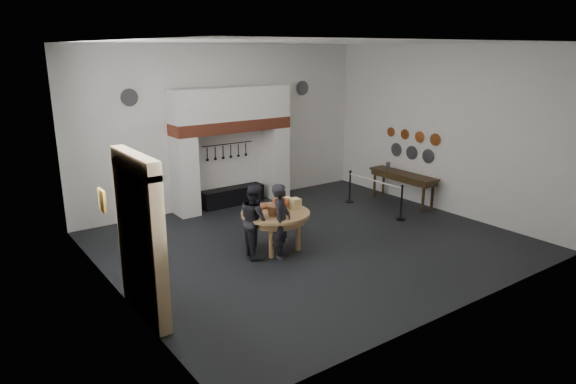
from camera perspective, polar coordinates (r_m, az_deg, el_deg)
floor at (r=12.08m, az=2.67°, el=-5.59°), size 9.00×8.00×0.02m
ceiling at (r=11.26m, az=2.97°, el=16.28°), size 9.00×8.00×0.02m
wall_back at (r=14.76m, az=-6.95°, el=7.27°), size 9.00×0.02×4.50m
wall_front at (r=8.76m, az=19.27°, el=0.73°), size 9.00×0.02×4.50m
wall_left at (r=9.40m, az=-19.23°, el=1.71°), size 0.02×8.00×4.50m
wall_right at (r=14.65m, az=16.84°, el=6.66°), size 0.02×8.00×4.50m
chimney_pier_left at (r=14.03m, az=-11.38°, el=1.75°), size 0.55×0.70×2.15m
chimney_pier_right at (r=15.43m, az=-1.38°, el=3.32°), size 0.55×0.70×2.15m
hearth_brick_band at (r=14.44m, az=-6.29°, el=7.35°), size 3.50×0.72×0.32m
chimney_hood at (r=14.37m, az=-6.36°, el=9.76°), size 3.50×0.70×0.90m
iron_range at (r=14.94m, az=-6.18°, el=-0.46°), size 1.90×0.45×0.50m
utensil_rail at (r=14.77m, az=-6.74°, el=5.32°), size 1.60×0.02×0.02m
door_recess at (r=8.79m, az=-16.54°, el=-5.86°), size 0.04×1.10×2.50m
door_jamb_near at (r=8.18m, az=-14.31°, el=-6.94°), size 0.22×0.30×2.60m
door_jamb_far at (r=9.42m, az=-17.48°, el=-4.15°), size 0.22×0.30×2.60m
door_lintel at (r=8.42m, az=-16.70°, el=3.16°), size 0.22×1.70×0.30m
wall_plaque at (r=10.32m, az=-19.94°, el=-0.90°), size 0.05×0.34×0.44m
work_table at (r=11.40m, az=-1.40°, el=-2.41°), size 1.55×1.55×0.07m
pumpkin at (r=11.53m, az=-0.87°, el=-1.20°), size 0.36×0.36×0.31m
cheese_block_big at (r=11.59m, az=0.77°, el=-1.29°), size 0.22×0.22×0.24m
cheese_block_small at (r=11.82m, az=-0.17°, el=-1.06°), size 0.18×0.18×0.20m
wicker_basket at (r=11.16m, az=-1.61°, el=-2.03°), size 0.32×0.32×0.22m
bread_loaf at (r=11.60m, az=-2.79°, el=-1.59°), size 0.31×0.18×0.13m
visitor_near at (r=10.96m, az=-0.76°, el=-3.27°), size 0.71×0.69×1.64m
visitor_far at (r=11.07m, az=-3.65°, el=-3.18°), size 0.78×0.90×1.61m
side_table at (r=15.20m, az=12.67°, el=1.95°), size 0.55×2.20×0.06m
pewter_jug at (r=15.56m, az=11.07°, el=2.89°), size 0.12×0.12×0.22m
copper_pan_a at (r=14.79m, az=16.04°, el=5.62°), size 0.03×0.34×0.34m
copper_pan_b at (r=15.13m, az=14.42°, el=5.95°), size 0.03×0.32×0.32m
copper_pan_c at (r=15.48m, az=12.86°, el=6.27°), size 0.03×0.30×0.30m
copper_pan_d at (r=15.85m, az=11.37°, el=6.56°), size 0.03×0.28×0.28m
pewter_plate_left at (r=15.00m, az=15.30°, el=3.86°), size 0.03×0.40×0.40m
pewter_plate_mid at (r=15.37m, az=13.58°, el=4.26°), size 0.03×0.40×0.40m
pewter_plate_right at (r=15.76m, az=11.94°, el=4.64°), size 0.03×0.40×0.40m
pewter_plate_back_left at (r=13.53m, az=-17.21°, el=10.00°), size 0.44×0.03×0.44m
pewter_plate_back_right at (r=16.09m, az=1.62°, el=11.47°), size 0.44×0.03×0.44m
barrier_post_near at (r=13.80m, az=12.49°, el=-1.24°), size 0.05×0.05×0.90m
barrier_post_far at (r=15.14m, az=6.89°, el=0.53°), size 0.05×0.05×0.90m
barrier_rope at (r=14.35m, az=9.63°, el=1.22°), size 0.04×2.00×0.04m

